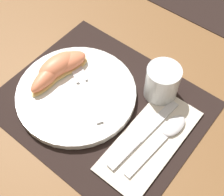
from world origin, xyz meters
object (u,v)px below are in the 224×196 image
fork (83,84)px  citrus_wedge_2 (51,73)px  plate (76,93)px  knife (143,135)px  spoon (167,133)px  citrus_wedge_0 (64,64)px  citrus_wedge_1 (56,67)px  juice_glass (162,84)px

fork → citrus_wedge_2: citrus_wedge_2 is taller
plate → fork: fork is taller
plate → citrus_wedge_2: 0.07m
knife → spoon: spoon is taller
citrus_wedge_0 → citrus_wedge_1: size_ratio=1.15×
knife → citrus_wedge_2: 0.24m
citrus_wedge_1 → citrus_wedge_2: 0.02m
spoon → citrus_wedge_0: size_ratio=1.44×
knife → spoon: (0.04, 0.03, 0.00)m
knife → citrus_wedge_1: (-0.24, 0.00, 0.03)m
juice_glass → citrus_wedge_2: juice_glass is taller
citrus_wedge_1 → plate: bearing=-10.2°
knife → plate: bearing=-176.9°
juice_glass → citrus_wedge_1: (-0.21, -0.11, -0.00)m
juice_glass → spoon: juice_glass is taller
juice_glass → citrus_wedge_1: size_ratio=0.74×
citrus_wedge_2 → knife: bearing=3.4°
plate → citrus_wedge_1: bearing=169.8°
knife → citrus_wedge_1: size_ratio=1.91×
plate → citrus_wedge_2: bearing=-176.0°
spoon → knife: bearing=-138.0°
citrus_wedge_0 → citrus_wedge_2: (-0.00, -0.04, -0.00)m
plate → fork: (0.00, 0.02, 0.01)m
juice_glass → citrus_wedge_0: bearing=-156.8°
plate → citrus_wedge_0: bearing=153.8°
plate → juice_glass: 0.19m
spoon → fork: 0.21m
knife → fork: 0.17m
knife → spoon: size_ratio=1.15×
knife → fork: fork is taller
citrus_wedge_1 → citrus_wedge_2: (0.00, -0.02, -0.00)m
spoon → citrus_wedge_1: bearing=-173.9°
juice_glass → spoon: size_ratio=0.45×
juice_glass → citrus_wedge_1: bearing=-152.7°
plate → juice_glass: size_ratio=3.28×
plate → citrus_wedge_2: (-0.07, -0.00, 0.02)m
citrus_wedge_0 → citrus_wedge_1: (-0.00, -0.02, 0.00)m
fork → citrus_wedge_0: bearing=171.9°
spoon → fork: bearing=-174.7°
citrus_wedge_2 → citrus_wedge_0: bearing=85.1°
citrus_wedge_0 → citrus_wedge_2: same height
juice_glass → citrus_wedge_0: size_ratio=0.65×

